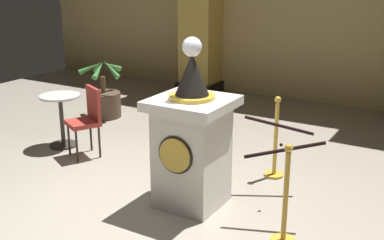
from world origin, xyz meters
name	(u,v)px	position (x,y,z in m)	size (l,w,h in m)	color
ground_plane	(143,212)	(0.00, 0.00, 0.00)	(12.73, 12.73, 0.00)	#9E9384
pedestal_clock	(192,142)	(0.34, 0.45, 0.73)	(0.81, 0.81, 1.84)	silver
stanchion_near	(285,209)	(1.50, 0.20, 0.35)	(0.24, 0.24, 1.00)	gold
stanchion_far	(275,149)	(0.85, 1.62, 0.36)	(0.24, 0.24, 1.03)	gold
velvet_rope	(282,137)	(1.18, 0.91, 0.79)	(1.06, 1.07, 0.22)	black
potted_palm_left	(104,100)	(-2.65, 2.51, 0.30)	(0.75, 0.78, 1.04)	#4C3828
cafe_table	(61,114)	(-2.21, 1.07, 0.49)	(0.58, 0.58, 0.77)	#332D28
cafe_chair_red	(88,116)	(-1.62, 0.99, 0.57)	(0.54, 0.54, 0.96)	black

